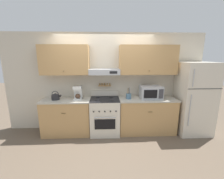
{
  "coord_description": "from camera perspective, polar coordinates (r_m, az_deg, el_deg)",
  "views": [
    {
      "loc": [
        0.02,
        -3.32,
        1.97
      ],
      "look_at": [
        0.18,
        0.26,
        1.16
      ],
      "focal_mm": 24.0,
      "sensor_mm": 36.0,
      "label": 1
    }
  ],
  "objects": [
    {
      "name": "microwave",
      "position": [
        3.91,
        14.59,
        -0.98
      ],
      "size": [
        0.54,
        0.39,
        0.32
      ],
      "color": "#ADAFB5",
      "rests_on": "counter_right"
    },
    {
      "name": "refrigerator",
      "position": [
        4.35,
        28.83,
        -2.98
      ],
      "size": [
        0.81,
        0.74,
        1.82
      ],
      "color": "beige",
      "rests_on": "ground_plane"
    },
    {
      "name": "counter_left",
      "position": [
        4.06,
        -16.69,
        -9.73
      ],
      "size": [
        1.2,
        0.63,
        0.91
      ],
      "color": "tan",
      "rests_on": "ground_plane"
    },
    {
      "name": "utensil_crock",
      "position": [
        3.79,
        6.38,
        -2.49
      ],
      "size": [
        0.14,
        0.14,
        0.28
      ],
      "color": "slate",
      "rests_on": "counter_right"
    },
    {
      "name": "counter_right",
      "position": [
        4.08,
        12.99,
        -9.39
      ],
      "size": [
        1.45,
        0.63,
        0.91
      ],
      "color": "tan",
      "rests_on": "ground_plane"
    },
    {
      "name": "tea_kettle",
      "position": [
        3.94,
        -20.72,
        -2.5
      ],
      "size": [
        0.25,
        0.19,
        0.22
      ],
      "color": "#232326",
      "rests_on": "counter_left"
    },
    {
      "name": "coffee_maker",
      "position": [
        3.81,
        -12.86,
        -1.2
      ],
      "size": [
        0.2,
        0.22,
        0.33
      ],
      "color": "white",
      "rests_on": "counter_left"
    },
    {
      "name": "ground_plane",
      "position": [
        3.86,
        -2.64,
        -18.02
      ],
      "size": [
        16.0,
        16.0,
        0.0
      ],
      "primitive_type": "plane",
      "color": "brown"
    },
    {
      "name": "stove_range",
      "position": [
        3.91,
        -2.71,
        -9.94
      ],
      "size": [
        0.73,
        0.67,
        1.05
      ],
      "color": "beige",
      "rests_on": "ground_plane"
    },
    {
      "name": "wall_back",
      "position": [
        3.93,
        -2.03,
        5.76
      ],
      "size": [
        5.2,
        0.46,
        2.55
      ],
      "color": "beige",
      "rests_on": "ground_plane"
    }
  ]
}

